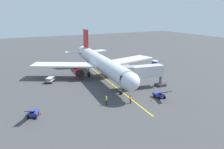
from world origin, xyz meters
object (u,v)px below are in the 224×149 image
(baggage_cart_near_nose, at_px, (50,80))
(safety_cone_nose_right, at_px, (166,81))
(safety_cone_nose_left, at_px, (151,100))
(ground_crew_marshaller, at_px, (106,100))
(baggage_cart_starboard_side, at_px, (155,63))
(jet_bridge, at_px, (139,72))
(safety_cone_wing_port, at_px, (41,112))
(airplane, at_px, (101,63))
(belt_loader_portside, at_px, (33,113))
(ground_crew_wing_walker, at_px, (131,99))
(belt_loader_rear_apron, at_px, (159,95))

(baggage_cart_near_nose, height_order, safety_cone_nose_right, baggage_cart_near_nose)
(safety_cone_nose_left, bearing_deg, baggage_cart_near_nose, -57.61)
(ground_crew_marshaller, relative_size, baggage_cart_starboard_side, 0.60)
(baggage_cart_near_nose, distance_m, safety_cone_nose_right, 28.49)
(baggage_cart_near_nose, bearing_deg, jet_bridge, 139.69)
(baggage_cart_starboard_side, height_order, safety_cone_wing_port, baggage_cart_starboard_side)
(safety_cone_nose_right, height_order, safety_cone_wing_port, same)
(airplane, relative_size, safety_cone_nose_left, 73.28)
(airplane, xyz_separation_m, safety_cone_nose_left, (-1.28, 20.04, -3.73))
(jet_bridge, relative_size, belt_loader_portside, 2.47)
(airplane, height_order, safety_cone_wing_port, airplane)
(ground_crew_wing_walker, bearing_deg, safety_cone_nose_left, 166.46)
(jet_bridge, height_order, ground_crew_marshaller, jet_bridge)
(jet_bridge, distance_m, safety_cone_nose_left, 9.20)
(ground_crew_wing_walker, distance_m, safety_cone_nose_right, 17.36)
(ground_crew_marshaller, height_order, safety_cone_wing_port, ground_crew_marshaller)
(baggage_cart_starboard_side, bearing_deg, belt_loader_rear_apron, 54.05)
(jet_bridge, distance_m, safety_cone_wing_port, 23.48)
(belt_loader_portside, bearing_deg, safety_cone_nose_right, -170.09)
(belt_loader_rear_apron, xyz_separation_m, safety_cone_nose_left, (2.63, 0.87, -0.44))
(airplane, bearing_deg, belt_loader_portside, 39.20)
(belt_loader_portside, distance_m, safety_cone_nose_left, 22.07)
(baggage_cart_near_nose, distance_m, belt_loader_rear_apron, 27.09)
(safety_cone_nose_left, distance_m, safety_cone_wing_port, 20.70)
(baggage_cart_near_nose, bearing_deg, safety_cone_nose_right, 152.53)
(jet_bridge, height_order, safety_cone_nose_right, jet_bridge)
(baggage_cart_starboard_side, bearing_deg, ground_crew_wing_walker, 45.28)
(airplane, height_order, baggage_cart_near_nose, airplane)
(ground_crew_wing_walker, relative_size, safety_cone_nose_left, 3.11)
(baggage_cart_starboard_side, distance_m, safety_cone_nose_right, 20.79)
(airplane, height_order, baggage_cart_starboard_side, airplane)
(ground_crew_marshaller, bearing_deg, airplane, -112.53)
(airplane, bearing_deg, safety_cone_wing_port, 40.31)
(jet_bridge, xyz_separation_m, safety_cone_wing_port, (22.83, 4.25, -3.49))
(belt_loader_portside, relative_size, safety_cone_nose_left, 8.48)
(airplane, distance_m, ground_crew_wing_walker, 19.51)
(airplane, xyz_separation_m, baggage_cart_starboard_side, (-22.89, -7.00, -3.35))
(jet_bridge, bearing_deg, safety_cone_nose_left, 72.93)
(airplane, height_order, ground_crew_wing_walker, airplane)
(airplane, bearing_deg, baggage_cart_near_nose, -9.54)
(safety_cone_nose_left, relative_size, safety_cone_nose_right, 1.00)
(baggage_cart_starboard_side, distance_m, safety_cone_wing_port, 47.92)
(jet_bridge, height_order, baggage_cart_near_nose, jet_bridge)
(baggage_cart_starboard_side, bearing_deg, belt_loader_portside, 28.68)
(baggage_cart_near_nose, xyz_separation_m, safety_cone_wing_port, (6.25, 18.32, -0.38))
(ground_crew_wing_walker, distance_m, belt_loader_portside, 17.80)
(ground_crew_wing_walker, bearing_deg, ground_crew_marshaller, -19.43)
(airplane, height_order, belt_loader_rear_apron, airplane)
(baggage_cart_near_nose, relative_size, safety_cone_nose_right, 5.32)
(ground_crew_marshaller, distance_m, ground_crew_wing_walker, 4.63)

